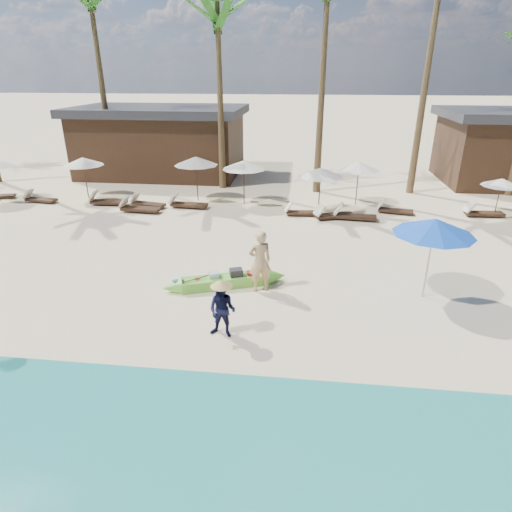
# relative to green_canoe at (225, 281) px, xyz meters

# --- Properties ---
(ground) EXTENTS (240.00, 240.00, 0.00)m
(ground) POSITION_rel_green_canoe_xyz_m (0.92, -1.80, -0.19)
(ground) COLOR beige
(ground) RESTS_ON ground
(wet_sand_strip) EXTENTS (240.00, 4.50, 0.01)m
(wet_sand_strip) POSITION_rel_green_canoe_xyz_m (0.92, -6.80, -0.19)
(wet_sand_strip) COLOR tan
(wet_sand_strip) RESTS_ON ground
(green_canoe) EXTENTS (4.34, 1.81, 0.57)m
(green_canoe) POSITION_rel_green_canoe_xyz_m (0.00, 0.00, 0.00)
(green_canoe) COLOR #70CE3E
(green_canoe) RESTS_ON ground
(tourist) EXTENTS (0.86, 0.73, 2.00)m
(tourist) POSITION_rel_green_canoe_xyz_m (1.13, -0.12, 0.81)
(tourist) COLOR tan
(tourist) RESTS_ON ground
(vendor_green) EXTENTS (0.83, 0.70, 1.52)m
(vendor_green) POSITION_rel_green_canoe_xyz_m (0.44, -2.76, 0.57)
(vendor_green) COLOR black
(vendor_green) RESTS_ON ground
(blue_umbrella) EXTENTS (2.35, 2.35, 2.53)m
(blue_umbrella) POSITION_rel_green_canoe_xyz_m (6.17, 0.04, 2.09)
(blue_umbrella) COLOR #99999E
(blue_umbrella) RESTS_ON ground
(resort_parasol_3) EXTENTS (2.13, 2.13, 2.20)m
(resort_parasol_3) POSITION_rel_green_canoe_xyz_m (-9.34, 9.43, 1.79)
(resort_parasol_3) COLOR #341E15
(resort_parasol_3) RESTS_ON ground
(lounger_3_left) EXTENTS (1.78, 0.74, 0.59)m
(lounger_3_left) POSITION_rel_green_canoe_xyz_m (-11.50, 8.31, 0.00)
(lounger_3_left) COLOR #341E15
(lounger_3_left) RESTS_ON ground
(lounger_3_right) EXTENTS (1.94, 0.65, 0.65)m
(lounger_3_right) POSITION_rel_green_canoe_xyz_m (-7.78, 8.26, 0.02)
(lounger_3_right) COLOR #341E15
(lounger_3_right) RESTS_ON ground
(resort_parasol_4) EXTENTS (2.26, 2.26, 2.33)m
(resort_parasol_4) POSITION_rel_green_canoe_xyz_m (-3.26, 9.65, 1.91)
(resort_parasol_4) COLOR #341E15
(resort_parasol_4) RESTS_ON ground
(lounger_4_left) EXTENTS (2.03, 0.76, 0.68)m
(lounger_4_left) POSITION_rel_green_canoe_xyz_m (-5.70, 7.27, 0.03)
(lounger_4_left) COLOR #341E15
(lounger_4_left) RESTS_ON ground
(lounger_4_right) EXTENTS (1.89, 0.93, 0.62)m
(lounger_4_right) POSITION_rel_green_canoe_xyz_m (-5.59, 8.15, 0.01)
(lounger_4_right) COLOR #341E15
(lounger_4_right) RESTS_ON ground
(resort_parasol_5) EXTENTS (2.19, 2.19, 2.26)m
(resort_parasol_5) POSITION_rel_green_canoe_xyz_m (-0.70, 9.26, 1.84)
(resort_parasol_5) COLOR #341E15
(resort_parasol_5) RESTS_ON ground
(lounger_5_left) EXTENTS (1.98, 0.76, 0.66)m
(lounger_5_left) POSITION_rel_green_canoe_xyz_m (-3.52, 8.26, 0.03)
(lounger_5_left) COLOR #341E15
(lounger_5_left) RESTS_ON ground
(resort_parasol_6) EXTENTS (2.16, 2.16, 2.22)m
(resort_parasol_6) POSITION_rel_green_canoe_xyz_m (3.12, 8.13, 1.81)
(resort_parasol_6) COLOR #341E15
(resort_parasol_6) RESTS_ON ground
(lounger_6_left) EXTENTS (1.73, 0.64, 0.58)m
(lounger_6_left) POSITION_rel_green_canoe_xyz_m (2.26, 7.64, -0.00)
(lounger_6_left) COLOR #341E15
(lounger_6_left) RESTS_ON ground
(lounger_6_right) EXTENTS (1.99, 1.19, 0.65)m
(lounger_6_right) POSITION_rel_green_canoe_xyz_m (3.74, 7.32, 0.02)
(lounger_6_right) COLOR #341E15
(lounger_6_right) RESTS_ON ground
(resort_parasol_7) EXTENTS (2.15, 2.15, 2.21)m
(resort_parasol_7) POSITION_rel_green_canoe_xyz_m (5.07, 9.81, 1.80)
(resort_parasol_7) COLOR #341E15
(resort_parasol_7) RESTS_ON ground
(lounger_7_left) EXTENTS (2.01, 0.77, 0.67)m
(lounger_7_left) POSITION_rel_green_canoe_xyz_m (4.69, 7.29, 0.03)
(lounger_7_left) COLOR #341E15
(lounger_7_left) RESTS_ON ground
(lounger_7_right) EXTENTS (1.79, 0.86, 0.58)m
(lounger_7_right) POSITION_rel_green_canoe_xyz_m (6.73, 8.52, 0.00)
(lounger_7_right) COLOR #341E15
(lounger_7_right) RESTS_ON ground
(resort_parasol_8) EXTENTS (1.78, 1.78, 1.83)m
(resort_parasol_8) POSITION_rel_green_canoe_xyz_m (11.47, 8.58, 1.46)
(resort_parasol_8) COLOR #341E15
(resort_parasol_8) RESTS_ON ground
(lounger_8_left) EXTENTS (1.86, 0.66, 0.62)m
(lounger_8_left) POSITION_rel_green_canoe_xyz_m (10.83, 8.48, 0.02)
(lounger_8_left) COLOR #341E15
(lounger_8_left) RESTS_ON ground
(palm_2) EXTENTS (2.08, 2.08, 11.33)m
(palm_2) POSITION_rel_green_canoe_xyz_m (-9.52, 13.28, 8.99)
(palm_2) COLOR brown
(palm_2) RESTS_ON ground
(palm_3) EXTENTS (2.08, 2.08, 10.52)m
(palm_3) POSITION_rel_green_canoe_xyz_m (-2.44, 12.48, 8.38)
(palm_3) COLOR brown
(palm_3) RESTS_ON ground
(palm_4) EXTENTS (2.08, 2.08, 11.70)m
(palm_4) POSITION_rel_green_canoe_xyz_m (3.07, 12.22, 9.26)
(palm_4) COLOR brown
(palm_4) RESTS_ON ground
(pavilion_west) EXTENTS (10.80, 6.60, 4.30)m
(pavilion_west) POSITION_rel_green_canoe_xyz_m (-7.08, 15.70, 2.00)
(pavilion_west) COLOR #341E15
(pavilion_west) RESTS_ON ground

